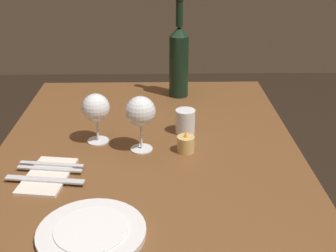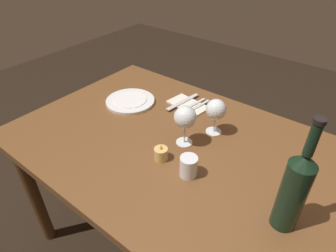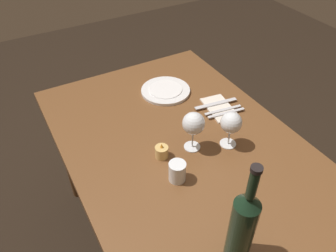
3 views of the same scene
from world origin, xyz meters
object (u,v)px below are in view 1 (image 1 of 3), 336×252
(votive_candle, at_px, (186,144))
(dinner_plate, at_px, (92,232))
(fork_inner, at_px, (49,169))
(folded_napkin, at_px, (48,176))
(wine_glass_right, at_px, (96,109))
(table_knife, at_px, (45,180))
(wine_glass_left, at_px, (141,112))
(water_tumbler, at_px, (185,123))
(fork_outer, at_px, (52,164))
(wine_bottle, at_px, (179,60))

(votive_candle, distance_m, dinner_plate, 0.44)
(votive_candle, relative_size, dinner_plate, 0.28)
(dinner_plate, bearing_deg, fork_inner, -150.62)
(folded_napkin, bearing_deg, wine_glass_right, 152.39)
(dinner_plate, distance_m, table_knife, 0.26)
(wine_glass_left, bearing_deg, table_knife, -53.39)
(votive_candle, distance_m, folded_napkin, 0.40)
(water_tumbler, distance_m, fork_inner, 0.45)
(wine_glass_left, xyz_separation_m, water_tumbler, (-0.11, 0.14, -0.09))
(wine_glass_left, relative_size, folded_napkin, 0.83)
(wine_glass_right, distance_m, votive_candle, 0.29)
(fork_inner, height_order, fork_outer, same)
(wine_glass_left, relative_size, fork_outer, 0.93)
(wine_glass_left, distance_m, water_tumbler, 0.20)
(wine_bottle, bearing_deg, water_tumbler, 1.29)
(wine_bottle, height_order, folded_napkin, wine_bottle)
(folded_napkin, xyz_separation_m, fork_outer, (-0.05, 0.00, 0.01))
(wine_glass_left, height_order, votive_candle, wine_glass_left)
(wine_glass_right, xyz_separation_m, water_tumbler, (-0.06, 0.27, -0.07))
(fork_inner, bearing_deg, wine_bottle, 146.95)
(wine_glass_left, height_order, fork_outer, wine_glass_left)
(dinner_plate, distance_m, folded_napkin, 0.28)
(wine_glass_right, distance_m, table_knife, 0.28)
(wine_glass_right, distance_m, dinner_plate, 0.46)
(dinner_plate, height_order, table_knife, dinner_plate)
(fork_outer, xyz_separation_m, table_knife, (0.08, 0.00, 0.00))
(fork_inner, xyz_separation_m, table_knife, (0.05, 0.00, 0.00))
(wine_bottle, height_order, fork_inner, wine_bottle)
(wine_glass_left, bearing_deg, votive_candle, 83.91)
(wine_glass_left, relative_size, dinner_plate, 0.71)
(folded_napkin, bearing_deg, fork_outer, 180.00)
(votive_candle, distance_m, fork_outer, 0.39)
(wine_glass_right, xyz_separation_m, fork_inner, (0.18, -0.11, -0.10))
(wine_glass_left, distance_m, wine_glass_right, 0.15)
(fork_inner, bearing_deg, folded_napkin, 0.00)
(wine_bottle, distance_m, table_knife, 0.74)
(wine_glass_left, xyz_separation_m, dinner_plate, (0.39, -0.09, -0.11))
(wine_glass_left, relative_size, wine_glass_right, 1.08)
(wine_glass_left, xyz_separation_m, table_knife, (0.18, -0.24, -0.11))
(table_knife, bearing_deg, dinner_plate, 35.38)
(wine_glass_left, relative_size, fork_inner, 0.93)
(water_tumbler, xyz_separation_m, dinner_plate, (0.51, -0.23, -0.03))
(wine_bottle, relative_size, fork_inner, 2.08)
(votive_candle, bearing_deg, dinner_plate, -30.78)
(wine_glass_right, bearing_deg, fork_inner, -30.74)
(dinner_plate, bearing_deg, water_tumbler, 155.47)
(table_knife, bearing_deg, wine_bottle, 149.30)
(wine_bottle, bearing_deg, table_knife, -30.70)
(water_tumbler, relative_size, fork_inner, 0.43)
(wine_glass_left, distance_m, table_knife, 0.32)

